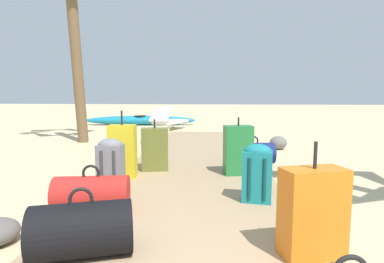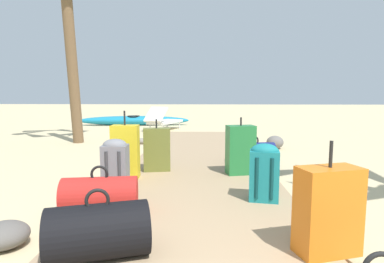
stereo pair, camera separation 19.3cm
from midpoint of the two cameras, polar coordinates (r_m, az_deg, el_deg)
ground_plane at (r=4.22m, az=-0.47°, el=-9.54°), size 60.00×60.00×0.00m
boardwalk at (r=5.04m, az=0.03°, el=-6.36°), size 2.11×8.52×0.08m
duffel_bag_navy at (r=5.18m, az=9.89°, el=-3.74°), size 0.69×0.40×0.44m
backpack_grey at (r=3.80m, az=-15.01°, el=-5.52°), size 0.29×0.25×0.60m
suitcase_orange at (r=2.41m, az=21.01°, el=-13.13°), size 0.47×0.34×0.80m
backpack_teal at (r=3.38m, az=11.19°, el=-6.92°), size 0.33×0.27×0.60m
suitcase_olive at (r=4.62m, az=-7.53°, el=-3.21°), size 0.41×0.27×0.75m
duffel_bag_red at (r=3.17m, az=-17.84°, el=-10.77°), size 0.73×0.44×0.45m
duffel_bag_black at (r=2.36m, az=-18.77°, el=-16.57°), size 0.75×0.56×0.49m
suitcase_green at (r=4.43m, az=7.44°, el=-3.27°), size 0.41×0.30×0.79m
suitcase_yellow at (r=4.29m, az=-13.11°, el=-3.55°), size 0.36×0.23×0.89m
lounge_chair at (r=10.32m, az=-5.74°, el=2.04°), size 1.13×1.67×0.77m
kayak at (r=12.14m, az=-10.86°, el=1.95°), size 4.17×0.96×0.36m
rock_right_far at (r=7.07m, az=13.88°, el=-1.88°), size 0.51×0.51×0.28m
rock_left_mid at (r=7.63m, az=-9.76°, el=-1.70°), size 0.30×0.30×0.14m
rock_left_near at (r=3.02m, az=-32.26°, el=-15.42°), size 0.44×0.43×0.20m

